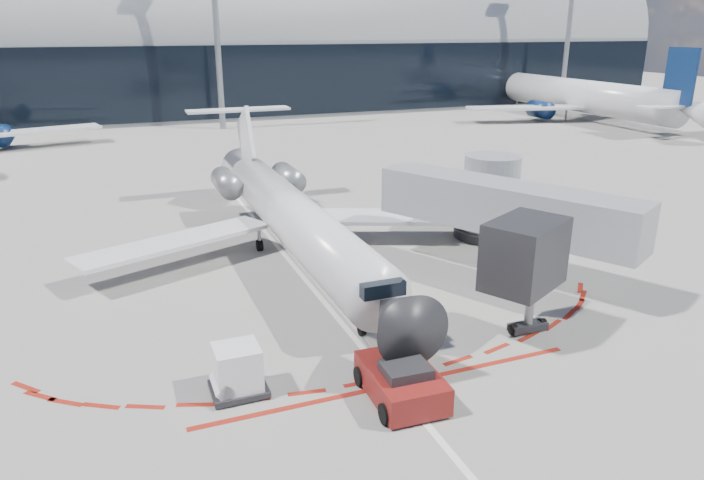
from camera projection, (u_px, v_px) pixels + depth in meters
name	position (u px, v px, depth m)	size (l,w,h in m)	color
ground	(298.00, 271.00, 31.75)	(260.00, 260.00, 0.00)	slate
apron_centerline	(287.00, 258.00, 33.51)	(0.25, 40.00, 0.01)	silver
apron_stop_bar	(394.00, 385.00, 21.62)	(14.00, 0.25, 0.01)	maroon
terminal_building	(160.00, 51.00, 86.25)	(150.00, 24.15, 24.00)	gray
jet_bridge	(500.00, 209.00, 31.50)	(10.03, 15.20, 4.90)	gray
light_mast_centre	(216.00, 19.00, 71.73)	(0.70, 0.70, 25.00)	gray
light_mast_east	(570.00, 20.00, 88.99)	(0.70, 0.70, 25.00)	gray
regional_jet	(290.00, 214.00, 33.19)	(22.34, 27.54, 6.90)	silver
pushback_tug	(401.00, 381.00, 20.69)	(2.43, 5.45, 1.41)	#61150D
ramp_worker	(410.00, 342.00, 22.65)	(0.68, 0.44, 1.86)	#F0FF1A
uld_container	(238.00, 371.00, 20.87)	(1.85, 1.57, 1.74)	black
safety_cone_right	(384.00, 375.00, 21.78)	(0.36, 0.36, 0.49)	#E15A04
bg_airliner_1	(580.00, 72.00, 82.09)	(37.12, 39.31, 12.01)	silver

